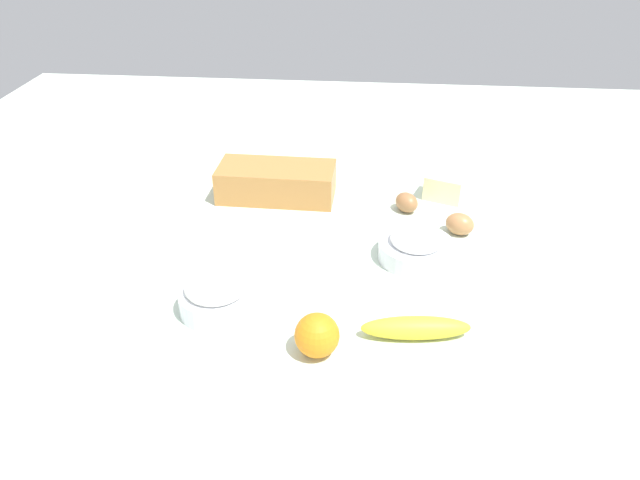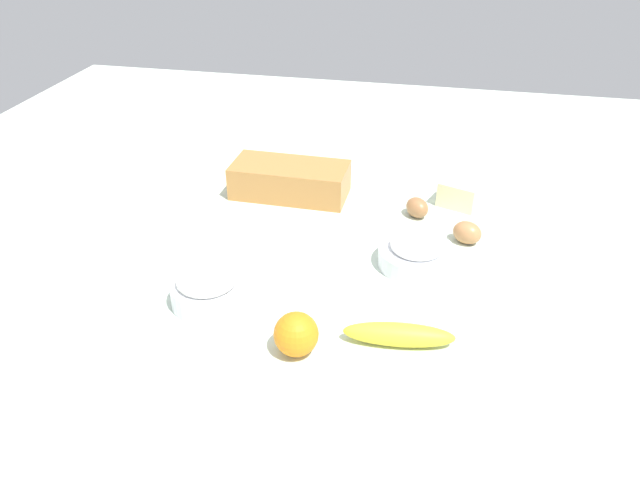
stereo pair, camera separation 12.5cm
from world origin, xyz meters
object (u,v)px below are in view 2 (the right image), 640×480
at_px(loaf_pan, 290,179).
at_px(egg_near_butter, 417,208).
at_px(flour_bowl, 208,287).
at_px(egg_beside_bowl, 467,233).
at_px(banana, 399,335).
at_px(orange_fruit, 296,334).
at_px(butter_block, 459,194).
at_px(sugar_bowl, 417,252).

distance_m(loaf_pan, egg_near_butter, 0.32).
bearing_deg(flour_bowl, egg_beside_bowl, 34.05).
height_order(flour_bowl, banana, flour_bowl).
distance_m(orange_fruit, butter_block, 0.63).
bearing_deg(sugar_bowl, butter_block, 73.86).
height_order(loaf_pan, sugar_bowl, loaf_pan).
xyz_separation_m(loaf_pan, sugar_bowl, (0.33, -0.25, -0.01)).
xyz_separation_m(butter_block, egg_beside_bowl, (0.02, -0.17, -0.01)).
height_order(butter_block, egg_beside_bowl, butter_block).
height_order(egg_near_butter, egg_beside_bowl, egg_beside_bowl).
bearing_deg(orange_fruit, butter_block, 66.23).
distance_m(flour_bowl, sugar_bowl, 0.42).
distance_m(sugar_bowl, orange_fruit, 0.35).
bearing_deg(butter_block, egg_near_butter, -141.81).
distance_m(orange_fruit, egg_beside_bowl, 0.50).
relative_size(sugar_bowl, egg_near_butter, 2.60).
bearing_deg(orange_fruit, sugar_bowl, 59.98).
bearing_deg(butter_block, flour_bowl, -132.86).
xyz_separation_m(loaf_pan, banana, (0.32, -0.50, -0.02)).
xyz_separation_m(loaf_pan, egg_near_butter, (0.31, -0.04, -0.02)).
height_order(orange_fruit, egg_beside_bowl, orange_fruit).
bearing_deg(butter_block, orange_fruit, -113.77).
xyz_separation_m(loaf_pan, butter_block, (0.41, 0.03, -0.01)).
bearing_deg(flour_bowl, egg_near_butter, 49.10).
distance_m(flour_bowl, butter_block, 0.66).
distance_m(flour_bowl, egg_near_butter, 0.54).
height_order(sugar_bowl, egg_beside_bowl, sugar_bowl).
bearing_deg(loaf_pan, egg_beside_bowl, -16.65).
distance_m(butter_block, egg_beside_bowl, 0.17).
distance_m(sugar_bowl, egg_beside_bowl, 0.15).
bearing_deg(loaf_pan, orange_fruit, -73.38).
bearing_deg(sugar_bowl, orange_fruit, -120.02).
relative_size(banana, butter_block, 2.11).
bearing_deg(banana, egg_beside_bowl, 72.89).
distance_m(flour_bowl, orange_fruit, 0.22).
bearing_deg(orange_fruit, flour_bowl, 153.00).
relative_size(flour_bowl, butter_block, 1.53).
height_order(banana, butter_block, butter_block).
bearing_deg(orange_fruit, loaf_pan, 105.42).
relative_size(flour_bowl, egg_beside_bowl, 2.20).
distance_m(sugar_bowl, butter_block, 0.29).
bearing_deg(egg_near_butter, orange_fruit, -107.74).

